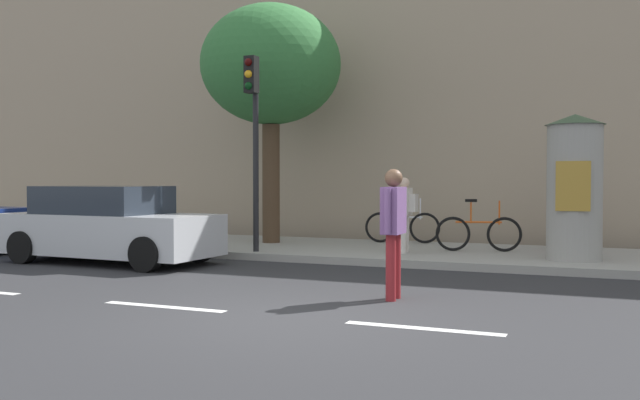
% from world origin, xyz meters
% --- Properties ---
extents(ground_plane, '(80.00, 80.00, 0.00)m').
position_xyz_m(ground_plane, '(0.00, 0.00, 0.00)').
color(ground_plane, '#2B2B2D').
extents(sidewalk_curb, '(36.00, 4.00, 0.15)m').
position_xyz_m(sidewalk_curb, '(0.00, 7.00, 0.07)').
color(sidewalk_curb, '#9E9B93').
rests_on(sidewalk_curb, ground_plane).
extents(lane_markings, '(25.80, 0.16, 0.01)m').
position_xyz_m(lane_markings, '(-0.00, 0.00, 0.00)').
color(lane_markings, silver).
rests_on(lane_markings, ground_plane).
extents(building_backdrop, '(36.00, 5.00, 8.12)m').
position_xyz_m(building_backdrop, '(0.00, 12.00, 4.06)').
color(building_backdrop, tan).
rests_on(building_backdrop, ground_plane).
extents(traffic_light, '(0.24, 0.45, 4.02)m').
position_xyz_m(traffic_light, '(-3.20, 5.24, 2.87)').
color(traffic_light, black).
rests_on(traffic_light, sidewalk_curb).
extents(poster_column, '(1.09, 1.09, 2.71)m').
position_xyz_m(poster_column, '(2.98, 6.27, 1.52)').
color(poster_column, '#9E9B93').
rests_on(poster_column, sidewalk_curb).
extents(street_tree, '(3.31, 3.31, 5.62)m').
position_xyz_m(street_tree, '(-3.84, 7.31, 4.32)').
color(street_tree, '#4C3826').
rests_on(street_tree, sidewalk_curb).
extents(pedestrian_tallest, '(0.25, 0.66, 1.79)m').
position_xyz_m(pedestrian_tallest, '(0.87, 1.68, 1.07)').
color(pedestrian_tallest, maroon).
rests_on(pedestrian_tallest, ground_plane).
extents(pedestrian_in_light_jacket, '(0.46, 0.57, 1.65)m').
position_xyz_m(pedestrian_in_light_jacket, '(2.75, 8.09, 1.13)').
color(pedestrian_in_light_jacket, maroon).
rests_on(pedestrian_in_light_jacket, sidewalk_curb).
extents(pedestrian_in_red_top, '(0.39, 0.62, 1.54)m').
position_xyz_m(pedestrian_in_red_top, '(-0.25, 6.26, 1.06)').
color(pedestrian_in_red_top, silver).
rests_on(pedestrian_in_red_top, sidewalk_curb).
extents(bicycle_leaning, '(1.75, 0.40, 1.09)m').
position_xyz_m(bicycle_leaning, '(-0.93, 8.41, 0.54)').
color(bicycle_leaning, black).
rests_on(bicycle_leaning, sidewalk_curb).
extents(bicycle_upright, '(1.73, 0.51, 1.09)m').
position_xyz_m(bicycle_upright, '(1.07, 7.16, 0.54)').
color(bicycle_upright, black).
rests_on(bicycle_upright, sidewalk_curb).
extents(parked_car_silver, '(4.36, 2.00, 1.52)m').
position_xyz_m(parked_car_silver, '(-5.55, 3.59, 0.73)').
color(parked_car_silver, silver).
rests_on(parked_car_silver, ground_plane).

